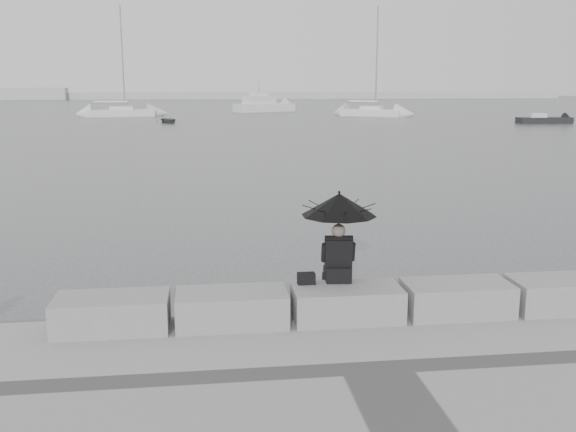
{
  "coord_description": "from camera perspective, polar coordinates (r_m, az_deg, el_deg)",
  "views": [
    {
      "loc": [
        -2.0,
        -9.3,
        3.95
      ],
      "look_at": [
        -0.45,
        3.0,
        1.37
      ],
      "focal_mm": 40.0,
      "sensor_mm": 36.0,
      "label": 1
    }
  ],
  "objects": [
    {
      "name": "ground",
      "position": [
        10.31,
        4.63,
        -10.85
      ],
      "size": [
        360.0,
        360.0,
        0.0
      ],
      "primitive_type": "plane",
      "color": "#404244",
      "rests_on": "ground"
    },
    {
      "name": "stone_block_far_left",
      "position": [
        9.52,
        -15.39,
        -8.35
      ],
      "size": [
        1.6,
        0.8,
        0.5
      ],
      "primitive_type": "cube",
      "color": "gray",
      "rests_on": "promenade"
    },
    {
      "name": "stone_block_left",
      "position": [
        9.42,
        -5.0,
        -8.18
      ],
      "size": [
        1.6,
        0.8,
        0.5
      ],
      "primitive_type": "cube",
      "color": "gray",
      "rests_on": "promenade"
    },
    {
      "name": "stone_block_centre",
      "position": [
        9.63,
        5.26,
        -7.74
      ],
      "size": [
        1.6,
        0.8,
        0.5
      ],
      "primitive_type": "cube",
      "color": "gray",
      "rests_on": "promenade"
    },
    {
      "name": "stone_block_right",
      "position": [
        10.12,
        14.78,
        -7.12
      ],
      "size": [
        1.6,
        0.8,
        0.5
      ],
      "primitive_type": "cube",
      "color": "gray",
      "rests_on": "promenade"
    },
    {
      "name": "stone_block_far_right",
      "position": [
        10.85,
        23.19,
        -6.4
      ],
      "size": [
        1.6,
        0.8,
        0.5
      ],
      "primitive_type": "cube",
      "color": "gray",
      "rests_on": "promenade"
    },
    {
      "name": "seated_person",
      "position": [
        9.58,
        4.56,
        -0.07
      ],
      "size": [
        1.13,
        1.13,
        1.39
      ],
      "rotation": [
        0.0,
        0.0,
        -0.11
      ],
      "color": "black",
      "rests_on": "stone_block_centre"
    },
    {
      "name": "bag",
      "position": [
        9.64,
        1.63,
        -5.57
      ],
      "size": [
        0.26,
        0.15,
        0.17
      ],
      "primitive_type": "cube",
      "color": "black",
      "rests_on": "stone_block_centre"
    },
    {
      "name": "distant_landmass",
      "position": [
        163.96,
        -9.49,
        10.53
      ],
      "size": [
        180.0,
        8.0,
        2.8
      ],
      "color": "#AEB1B4",
      "rests_on": "ground"
    },
    {
      "name": "sailboat_left",
      "position": [
        80.29,
        -14.62,
        8.93
      ],
      "size": [
        8.07,
        3.76,
        12.9
      ],
      "rotation": [
        0.0,
        0.0,
        0.18
      ],
      "color": "white",
      "rests_on": "ground"
    },
    {
      "name": "sailboat_right",
      "position": [
        79.33,
        7.45,
        9.19
      ],
      "size": [
        7.48,
        5.87,
        12.9
      ],
      "rotation": [
        0.0,
        0.0,
        -0.55
      ],
      "color": "white",
      "rests_on": "ground"
    },
    {
      "name": "motor_cruiser",
      "position": [
        90.69,
        -2.12,
        9.82
      ],
      "size": [
        8.9,
        6.18,
        4.5
      ],
      "rotation": [
        0.0,
        0.0,
        0.44
      ],
      "color": "white",
      "rests_on": "ground"
    },
    {
      "name": "small_motorboat",
      "position": [
        69.17,
        21.81,
        7.92
      ],
      "size": [
        5.33,
        1.73,
        1.1
      ],
      "rotation": [
        0.0,
        0.0,
        -0.02
      ],
      "color": "black",
      "rests_on": "ground"
    },
    {
      "name": "dinghy",
      "position": [
        66.36,
        -10.6,
        8.38
      ],
      "size": [
        3.43,
        2.27,
        0.54
      ],
      "primitive_type": "imported",
      "rotation": [
        0.0,
        0.0,
        0.32
      ],
      "color": "slate",
      "rests_on": "ground"
    }
  ]
}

